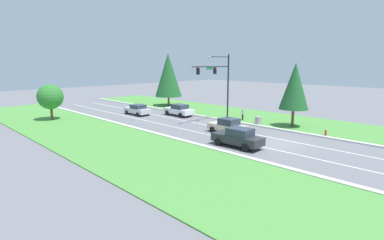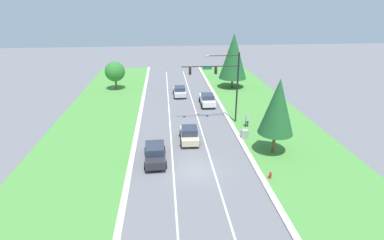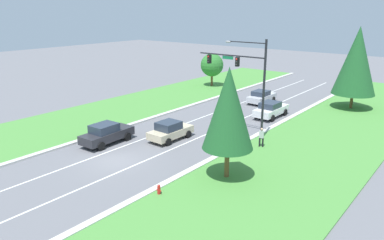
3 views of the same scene
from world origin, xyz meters
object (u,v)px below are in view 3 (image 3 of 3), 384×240
at_px(charcoal_sedan, 106,134).
at_px(oak_near_left_tree, 212,65).
at_px(champagne_sedan, 170,131).
at_px(utility_cabinet, 229,149).
at_px(silver_sedan, 261,97).
at_px(white_sedan, 271,109).
at_px(pedestrian, 261,137).
at_px(fire_hydrant, 159,190).
at_px(conifer_near_right_tree, 357,61).
at_px(conifer_far_right_tree, 228,109).
at_px(traffic_signal_mast, 245,73).

distance_m(charcoal_sedan, oak_near_left_tree, 26.30).
bearing_deg(champagne_sedan, utility_cabinet, 1.58).
height_order(silver_sedan, white_sedan, white_sedan).
relative_size(white_sedan, pedestrian, 2.78).
bearing_deg(fire_hydrant, pedestrian, 84.95).
bearing_deg(oak_near_left_tree, pedestrian, -45.46).
relative_size(charcoal_sedan, oak_near_left_tree, 1.00).
height_order(utility_cabinet, conifer_near_right_tree, conifer_near_right_tree).
distance_m(white_sedan, pedestrian, 9.32).
bearing_deg(conifer_far_right_tree, champagne_sedan, 157.27).
xyz_separation_m(utility_cabinet, conifer_far_right_tree, (2.00, -3.40, 4.30)).
bearing_deg(utility_cabinet, oak_near_left_tree, 128.18).
bearing_deg(white_sedan, silver_sedan, 127.73).
height_order(charcoal_sedan, utility_cabinet, charcoal_sedan).
relative_size(silver_sedan, utility_cabinet, 4.26).
bearing_deg(traffic_signal_mast, silver_sedan, 110.81).
height_order(fire_hydrant, conifer_far_right_tree, conifer_far_right_tree).
xyz_separation_m(silver_sedan, fire_hydrant, (6.25, -24.74, -0.42)).
relative_size(white_sedan, champagne_sedan, 1.11).
bearing_deg(utility_cabinet, white_sedan, 101.57).
bearing_deg(conifer_far_right_tree, utility_cabinet, 120.48).
bearing_deg(charcoal_sedan, conifer_far_right_tree, 1.24).
height_order(utility_cabinet, fire_hydrant, utility_cabinet).
relative_size(silver_sedan, charcoal_sedan, 0.94).
distance_m(white_sedan, conifer_near_right_tree, 11.42).
distance_m(charcoal_sedan, conifer_far_right_tree, 12.27).
height_order(traffic_signal_mast, white_sedan, traffic_signal_mast).
bearing_deg(fire_hydrant, utility_cabinet, 90.82).
bearing_deg(traffic_signal_mast, fire_hydrant, -82.18).
height_order(conifer_near_right_tree, conifer_far_right_tree, conifer_near_right_tree).
height_order(charcoal_sedan, champagne_sedan, charcoal_sedan).
bearing_deg(conifer_far_right_tree, oak_near_left_tree, 127.20).
bearing_deg(champagne_sedan, oak_near_left_tree, 117.87).
distance_m(champagne_sedan, fire_hydrant, 10.12).
distance_m(traffic_signal_mast, utility_cabinet, 7.28).
relative_size(champagne_sedan, conifer_far_right_tree, 0.56).
bearing_deg(white_sedan, traffic_signal_mast, -83.24).
relative_size(silver_sedan, oak_near_left_tree, 0.93).
bearing_deg(oak_near_left_tree, traffic_signal_mast, -47.32).
relative_size(silver_sedan, fire_hydrant, 6.37).
bearing_deg(fire_hydrant, oak_near_left_tree, 119.84).
xyz_separation_m(silver_sedan, champagne_sedan, (0.10, -16.72, 0.05)).
distance_m(traffic_signal_mast, silver_sedan, 13.50).
bearing_deg(utility_cabinet, champagne_sedan, -179.71).
bearing_deg(utility_cabinet, traffic_signal_mast, 108.70).
height_order(charcoal_sedan, conifer_far_right_tree, conifer_far_right_tree).
relative_size(champagne_sedan, conifer_near_right_tree, 0.46).
xyz_separation_m(charcoal_sedan, conifer_near_right_tree, (12.78, 24.68, 4.56)).
bearing_deg(conifer_near_right_tree, white_sedan, -122.29).
xyz_separation_m(traffic_signal_mast, champagne_sedan, (-4.38, -4.95, -4.81)).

